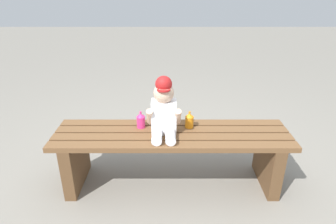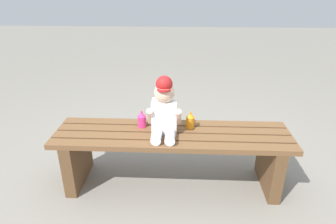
{
  "view_description": "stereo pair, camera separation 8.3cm",
  "coord_description": "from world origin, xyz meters",
  "px_view_note": "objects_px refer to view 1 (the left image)",
  "views": [
    {
      "loc": [
        -0.03,
        -1.78,
        1.39
      ],
      "look_at": [
        -0.03,
        -0.05,
        0.61
      ],
      "focal_mm": 31.17,
      "sensor_mm": 36.0,
      "label": 1
    },
    {
      "loc": [
        0.05,
        -1.78,
        1.39
      ],
      "look_at": [
        -0.03,
        -0.05,
        0.61
      ],
      "focal_mm": 31.17,
      "sensor_mm": 36.0,
      "label": 2
    }
  ],
  "objects_px": {
    "child_figure": "(164,109)",
    "park_bench": "(172,149)",
    "sippy_cup_left": "(141,120)",
    "sippy_cup_right": "(189,120)"
  },
  "relations": [
    {
      "from": "park_bench",
      "to": "sippy_cup_left",
      "type": "bearing_deg",
      "value": 159.92
    },
    {
      "from": "child_figure",
      "to": "sippy_cup_left",
      "type": "height_order",
      "value": "child_figure"
    },
    {
      "from": "park_bench",
      "to": "sippy_cup_right",
      "type": "height_order",
      "value": "sippy_cup_right"
    },
    {
      "from": "park_bench",
      "to": "sippy_cup_right",
      "type": "relative_size",
      "value": 13.23
    },
    {
      "from": "child_figure",
      "to": "sippy_cup_left",
      "type": "xyz_separation_m",
      "value": [
        -0.17,
        0.08,
        -0.12
      ]
    },
    {
      "from": "sippy_cup_left",
      "to": "park_bench",
      "type": "bearing_deg",
      "value": -20.08
    },
    {
      "from": "park_bench",
      "to": "child_figure",
      "type": "xyz_separation_m",
      "value": [
        -0.06,
        -0.0,
        0.31
      ]
    },
    {
      "from": "park_bench",
      "to": "sippy_cup_right",
      "type": "xyz_separation_m",
      "value": [
        0.12,
        0.08,
        0.19
      ]
    },
    {
      "from": "park_bench",
      "to": "sippy_cup_left",
      "type": "relative_size",
      "value": 13.23
    },
    {
      "from": "child_figure",
      "to": "park_bench",
      "type": "bearing_deg",
      "value": 2.51
    }
  ]
}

